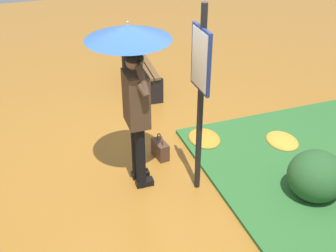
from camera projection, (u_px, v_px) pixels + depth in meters
ground_plane at (151, 170)px, 5.79m from camera, size 18.00×18.00×0.00m
person_with_umbrella at (132, 66)px, 4.84m from camera, size 0.96×0.96×2.04m
info_sign_post at (201, 81)px, 4.75m from camera, size 0.44×0.07×2.30m
handbag at (160, 149)px, 5.98m from camera, size 0.32×0.18×0.37m
park_bench at (139, 67)px, 7.68m from camera, size 1.40×0.45×0.75m
shrub_cluster at (315, 175)px, 5.23m from camera, size 0.75×0.68×0.61m
leaf_pile_near_person at (204, 138)px, 6.33m from camera, size 0.55×0.44×0.12m
leaf_pile_by_bench at (282, 141)px, 6.28m from camera, size 0.53×0.43×0.12m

